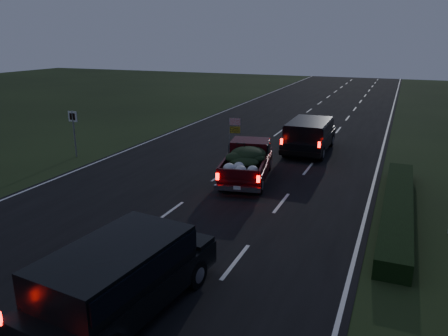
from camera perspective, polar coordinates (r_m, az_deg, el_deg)
The scene contains 7 objects.
ground at distance 16.33m, azimuth -7.22°, elevation -5.82°, with size 120.00×120.00×0.00m, color black.
road_asphalt at distance 16.33m, azimuth -7.22°, elevation -5.79°, with size 14.00×120.00×0.02m, color black.
hedge_row at distance 17.12m, azimuth 21.73°, elevation -4.77°, with size 1.00×10.00×0.60m, color black.
route_sign at distance 24.60m, azimuth -19.05°, elevation 5.14°, with size 0.55×0.08×2.50m.
pickup_truck at distance 19.65m, azimuth 3.06°, elevation 1.10°, with size 2.65×5.01×2.50m.
lead_suv at distance 24.75m, azimuth 11.09°, elevation 4.53°, with size 2.21×5.17×1.48m.
rear_suv at distance 10.50m, azimuth -13.52°, elevation -13.09°, with size 2.60×5.21×1.44m.
Camera 1 is at (7.58, -13.05, 6.24)m, focal length 35.00 mm.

